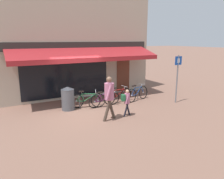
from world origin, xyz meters
name	(u,v)px	position (x,y,z in m)	size (l,w,h in m)	color
ground_plane	(87,112)	(0.00, 0.00, 0.00)	(160.00, 160.00, 0.00)	brown
shop_front	(74,44)	(0.87, 4.06, 2.98)	(8.83, 4.62, 5.98)	tan
bike_rack_rail	(111,94)	(1.64, 0.71, 0.47)	(3.55, 0.04, 0.57)	#47494F
bicycle_green	(87,100)	(0.26, 0.56, 0.38)	(1.68, 0.80, 0.86)	black
bicycle_purple	(104,100)	(1.09, 0.35, 0.36)	(1.77, 0.52, 0.82)	black
bicycle_red	(118,96)	(2.01, 0.59, 0.39)	(1.79, 0.52, 0.86)	black
bicycle_blue	(137,93)	(3.17, 0.47, 0.39)	(1.72, 0.72, 0.89)	black
pedestrian_adult	(109,94)	(0.45, -1.38, 1.12)	(0.67, 0.60, 1.83)	#47382D
pedestrian_child	(126,100)	(1.31, -1.34, 0.74)	(0.48, 0.34, 1.19)	black
litter_bin	(68,98)	(-0.66, 0.71, 0.56)	(0.61, 0.61, 1.12)	#515459
parking_sign	(177,74)	(4.72, -0.83, 1.53)	(0.44, 0.07, 2.50)	slate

